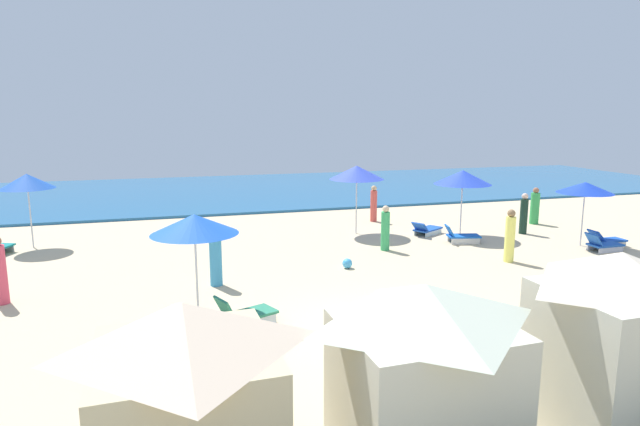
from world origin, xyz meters
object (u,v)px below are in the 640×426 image
at_px(lounge_chair_4_0, 603,244).
at_px(beach_ball_0, 347,263).
at_px(umbrella_3, 194,224).
at_px(umbrella_2, 27,181).
at_px(beachgoer_5, 385,229).
at_px(umbrella_1, 357,173).
at_px(cabana_0, 187,405).
at_px(beachgoer_1, 216,257).
at_px(umbrella_0, 463,177).
at_px(lounge_chair_3_0, 244,315).
at_px(cooler_box_1, 176,231).
at_px(beachgoer_6, 535,207).
at_px(umbrella_4, 585,188).
at_px(lounge_chair_4_1, 606,240).
at_px(lounge_chair_0_1, 461,236).
at_px(beachgoer_2, 524,214).
at_px(cabana_1, 423,376).
at_px(lounge_chair_0_0, 426,229).
at_px(beachgoer_0, 374,204).
at_px(cabana_2, 613,343).
at_px(beachgoer_3, 510,237).

relative_size(lounge_chair_4_0, beach_ball_0, 4.10).
bearing_deg(umbrella_3, umbrella_2, 120.79).
xyz_separation_m(umbrella_2, beachgoer_5, (11.94, -3.88, -1.63)).
bearing_deg(umbrella_1, cabana_0, -117.52).
bearing_deg(cabana_0, beachgoer_1, 80.63).
bearing_deg(umbrella_1, umbrella_2, 174.71).
xyz_separation_m(beachgoer_5, beach_ball_0, (-2.01, -1.75, -0.60)).
bearing_deg(umbrella_0, lounge_chair_3_0, -144.48).
bearing_deg(cooler_box_1, umbrella_2, -36.21).
relative_size(umbrella_2, beach_ball_0, 8.56).
distance_m(beachgoer_5, beachgoer_6, 8.37).
height_order(umbrella_4, beachgoer_6, umbrella_4).
relative_size(umbrella_0, lounge_chair_4_1, 1.92).
distance_m(lounge_chair_0_1, beach_ball_0, 5.49).
distance_m(beachgoer_2, beach_ball_0, 8.75).
bearing_deg(lounge_chair_4_1, lounge_chair_3_0, 106.68).
xyz_separation_m(lounge_chair_3_0, beachgoer_2, (12.07, 6.41, 0.49)).
relative_size(lounge_chair_0_1, umbrella_1, 0.50).
relative_size(cabana_0, lounge_chair_4_1, 1.95).
relative_size(cabana_1, beachgoer_6, 1.63).
bearing_deg(lounge_chair_0_0, beachgoer_0, -12.22).
xyz_separation_m(lounge_chair_0_1, umbrella_3, (-9.85, -5.07, 2.03)).
bearing_deg(lounge_chair_3_0, umbrella_4, -94.71).
xyz_separation_m(cabana_2, umbrella_3, (-5.55, 6.22, 0.84)).
relative_size(lounge_chair_0_1, lounge_chair_3_0, 0.92).
distance_m(cabana_2, umbrella_0, 13.28).
xyz_separation_m(cabana_0, lounge_chair_3_0, (1.44, 5.39, -1.06)).
distance_m(lounge_chair_0_1, beachgoer_1, 9.54).
relative_size(beachgoer_2, beach_ball_0, 5.26).
xyz_separation_m(umbrella_3, lounge_chair_4_1, (14.60, 3.15, -2.06)).
bearing_deg(cooler_box_1, beachgoer_2, 119.82).
bearing_deg(beachgoer_6, lounge_chair_4_1, -48.93).
distance_m(umbrella_0, lounge_chair_4_1, 5.52).
height_order(lounge_chair_4_1, beachgoer_3, beachgoer_3).
relative_size(cabana_2, cooler_box_1, 5.71).
bearing_deg(umbrella_2, cooler_box_1, 8.35).
bearing_deg(cooler_box_1, lounge_chair_0_0, 118.91).
distance_m(cabana_0, cabana_1, 3.01).
xyz_separation_m(cabana_1, cabana_2, (3.01, -0.06, 0.11)).
bearing_deg(lounge_chair_4_0, umbrella_0, 44.81).
height_order(cabana_0, umbrella_4, cabana_0).
relative_size(cabana_2, beachgoer_2, 1.73).
bearing_deg(lounge_chair_4_0, umbrella_4, 10.32).
distance_m(lounge_chair_4_1, beach_ball_0, 9.89).
distance_m(lounge_chair_3_0, beachgoer_2, 13.68).
height_order(umbrella_2, beachgoer_5, umbrella_2).
relative_size(beachgoer_1, beach_ball_0, 5.54).
height_order(umbrella_4, beach_ball_0, umbrella_4).
relative_size(beachgoer_5, cooler_box_1, 3.22).
height_order(cabana_0, beach_ball_0, cabana_0).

